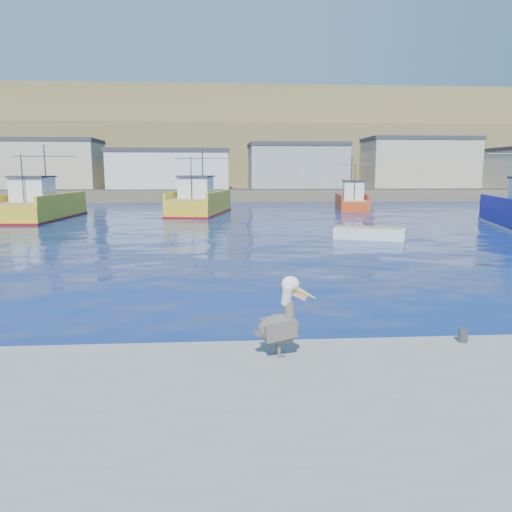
{
  "coord_description": "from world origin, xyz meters",
  "views": [
    {
      "loc": [
        -2.14,
        -13.29,
        4.08
      ],
      "look_at": [
        -1.05,
        2.24,
        1.48
      ],
      "focal_mm": 35.0,
      "sensor_mm": 36.0,
      "label": 1
    }
  ],
  "objects": [
    {
      "name": "trawler_yellow_b",
      "position": [
        -4.26,
        37.21,
        1.09
      ],
      "size": [
        6.43,
        12.76,
        6.63
      ],
      "color": "gold",
      "rests_on": "ground"
    },
    {
      "name": "boat_orange",
      "position": [
        12.4,
        41.48,
        1.01
      ],
      "size": [
        4.23,
        8.29,
        6.03
      ],
      "color": "red",
      "rests_on": "ground"
    },
    {
      "name": "skiff_mid",
      "position": [
        7.05,
        16.89,
        0.3
      ],
      "size": [
        4.51,
        3.08,
        0.93
      ],
      "color": "silver",
      "rests_on": "ground"
    },
    {
      "name": "trawler_yellow_a",
      "position": [
        -18.1,
        32.35,
        1.09
      ],
      "size": [
        5.6,
        12.45,
        6.64
      ],
      "color": "gold",
      "rests_on": "ground"
    },
    {
      "name": "far_shore",
      "position": [
        0.0,
        109.2,
        8.98
      ],
      "size": [
        200.0,
        81.0,
        24.0
      ],
      "color": "brown",
      "rests_on": "ground"
    },
    {
      "name": "skiff_far",
      "position": [
        27.02,
        39.84,
        0.25
      ],
      "size": [
        2.93,
        3.74,
        0.78
      ],
      "color": "silver",
      "rests_on": "ground"
    },
    {
      "name": "dock_bollards",
      "position": [
        0.6,
        -3.4,
        0.65
      ],
      "size": [
        36.2,
        0.2,
        0.3
      ],
      "color": "#4C4C4C",
      "rests_on": "dock"
    },
    {
      "name": "pelican",
      "position": [
        -0.97,
        -3.91,
        1.18
      ],
      "size": [
        1.29,
        0.66,
        1.59
      ],
      "color": "#595451",
      "rests_on": "dock"
    },
    {
      "name": "ground",
      "position": [
        0.0,
        0.0,
        0.0
      ],
      "size": [
        260.0,
        260.0,
        0.0
      ],
      "primitive_type": "plane",
      "color": "#071E53",
      "rests_on": "ground"
    }
  ]
}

